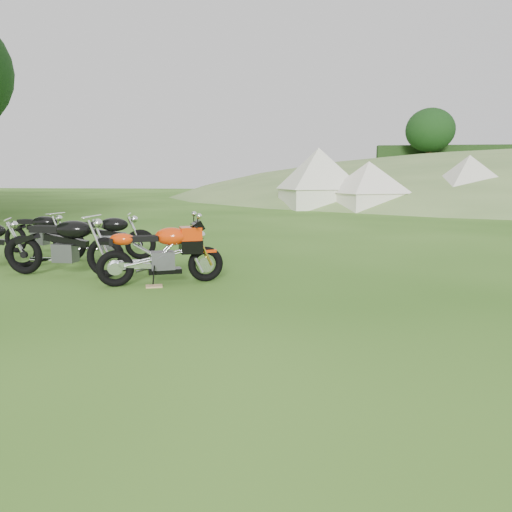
% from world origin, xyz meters
% --- Properties ---
extents(ground, '(120.00, 120.00, 0.00)m').
position_xyz_m(ground, '(0.00, 0.00, 0.00)').
color(ground, '#255011').
rests_on(ground, ground).
extents(sport_motorcycle, '(1.87, 1.16, 1.11)m').
position_xyz_m(sport_motorcycle, '(-1.34, 1.63, 0.55)').
color(sport_motorcycle, red).
rests_on(sport_motorcycle, ground).
extents(plywood_board, '(0.30, 0.27, 0.02)m').
position_xyz_m(plywood_board, '(-1.39, 1.40, 0.01)').
color(plywood_board, tan).
rests_on(plywood_board, ground).
extents(vintage_moto_b, '(1.88, 0.81, 0.96)m').
position_xyz_m(vintage_moto_b, '(-4.85, 4.17, 0.48)').
color(vintage_moto_b, black).
rests_on(vintage_moto_b, ground).
extents(vintage_moto_c, '(2.10, 0.59, 1.09)m').
position_xyz_m(vintage_moto_c, '(-3.14, 2.01, 0.55)').
color(vintage_moto_c, black).
rests_on(vintage_moto_c, ground).
extents(vintage_moto_d, '(1.93, 0.95, 0.99)m').
position_xyz_m(vintage_moto_d, '(-3.12, 3.59, 0.50)').
color(vintage_moto_d, black).
rests_on(vintage_moto_d, ground).
extents(tent_left, '(4.27, 4.27, 2.90)m').
position_xyz_m(tent_left, '(0.97, 20.36, 1.45)').
color(tent_left, silver).
rests_on(tent_left, ground).
extents(tent_mid, '(3.78, 3.78, 2.46)m').
position_xyz_m(tent_mid, '(3.38, 19.01, 1.23)').
color(tent_mid, white).
rests_on(tent_mid, ground).
extents(tent_right, '(3.58, 3.58, 2.65)m').
position_xyz_m(tent_right, '(8.26, 20.00, 1.33)').
color(tent_right, beige).
rests_on(tent_right, ground).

